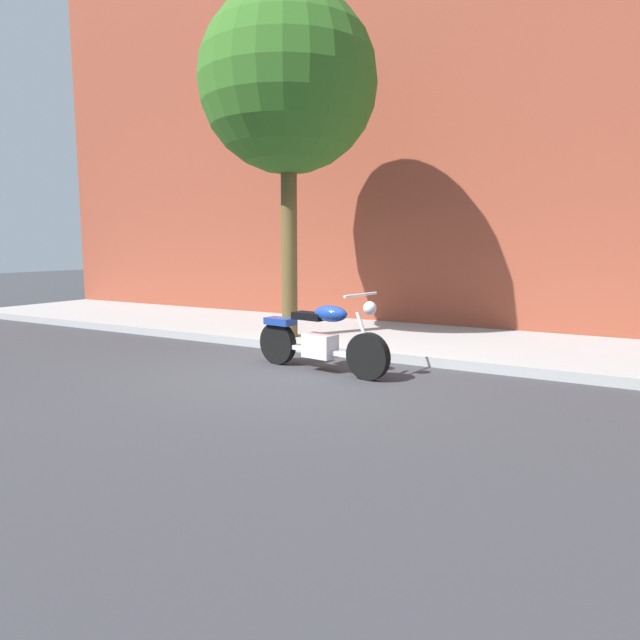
% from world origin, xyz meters
% --- Properties ---
extents(ground_plane, '(60.00, 60.00, 0.00)m').
position_xyz_m(ground_plane, '(0.00, 0.00, 0.00)').
color(ground_plane, '#38383D').
extents(sidewalk, '(20.17, 3.22, 0.14)m').
position_xyz_m(sidewalk, '(0.00, 2.95, 0.07)').
color(sidewalk, '#A4A4A4').
rests_on(sidewalk, ground).
extents(building_facade, '(20.17, 0.50, 8.45)m').
position_xyz_m(building_facade, '(0.00, 4.81, 4.22)').
color(building_facade, brown).
rests_on(building_facade, ground).
extents(motorcycle, '(2.17, 0.75, 1.11)m').
position_xyz_m(motorcycle, '(0.27, 0.35, 0.45)').
color(motorcycle, black).
rests_on(motorcycle, ground).
extents(street_tree, '(2.95, 2.95, 5.84)m').
position_xyz_m(street_tree, '(-1.22, 1.89, 4.34)').
color(street_tree, brown).
rests_on(street_tree, ground).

